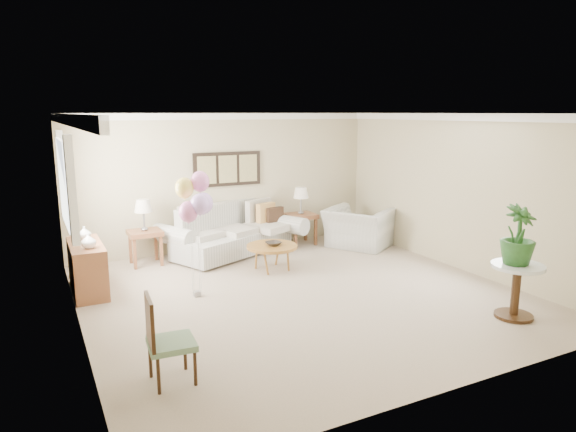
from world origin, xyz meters
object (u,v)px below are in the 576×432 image
(armchair, at_px, (358,228))
(balloon_cluster, at_px, (195,198))
(sofa, at_px, (232,234))
(coffee_table, at_px, (272,247))
(accent_chair, at_px, (164,338))

(armchair, bearing_deg, balloon_cluster, 78.00)
(sofa, relative_size, armchair, 2.46)
(armchair, height_order, balloon_cluster, balloon_cluster)
(sofa, xyz_separation_m, coffee_table, (0.22, -1.29, 0.03))
(coffee_table, bearing_deg, armchair, 15.63)
(coffee_table, xyz_separation_m, balloon_cluster, (-1.49, -0.68, 1.04))
(coffee_table, relative_size, balloon_cluster, 0.47)
(armchair, relative_size, balloon_cluster, 0.65)
(sofa, distance_m, accent_chair, 4.74)
(balloon_cluster, bearing_deg, sofa, 57.18)
(armchair, bearing_deg, coffee_table, 74.28)
(coffee_table, xyz_separation_m, accent_chair, (-2.50, -2.87, 0.07))
(sofa, distance_m, balloon_cluster, 2.58)
(sofa, distance_m, armchair, 2.48)
(coffee_table, relative_size, accent_chair, 0.94)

